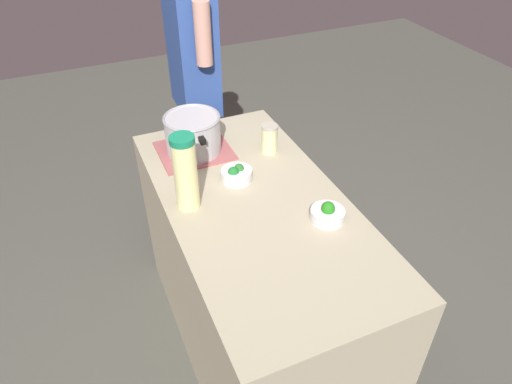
% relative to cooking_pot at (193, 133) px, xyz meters
% --- Properties ---
extents(ground_plane, '(8.00, 8.00, 0.00)m').
position_rel_cooking_pot_xyz_m(ground_plane, '(-0.45, -0.11, -1.01)').
color(ground_plane, '#505148').
extents(counter_slab, '(1.39, 0.69, 0.92)m').
position_rel_cooking_pot_xyz_m(counter_slab, '(-0.45, -0.11, -0.55)').
color(counter_slab, tan).
rests_on(counter_slab, ground_plane).
extents(dish_cloth, '(0.29, 0.32, 0.01)m').
position_rel_cooking_pot_xyz_m(dish_cloth, '(-0.00, 0.00, -0.09)').
color(dish_cloth, '#A65656').
rests_on(dish_cloth, counter_slab).
extents(cooking_pot, '(0.32, 0.25, 0.17)m').
position_rel_cooking_pot_xyz_m(cooking_pot, '(0.00, 0.00, 0.00)').
color(cooking_pot, '#B7B7BC').
rests_on(cooking_pot, dish_cloth).
extents(lemonade_pitcher, '(0.09, 0.09, 0.31)m').
position_rel_cooking_pot_xyz_m(lemonade_pitcher, '(-0.36, 0.14, 0.06)').
color(lemonade_pitcher, '#F6F2A0').
rests_on(lemonade_pitcher, counter_slab).
extents(mason_jar, '(0.08, 0.08, 0.13)m').
position_rel_cooking_pot_xyz_m(mason_jar, '(-0.13, -0.31, -0.03)').
color(mason_jar, beige).
rests_on(mason_jar, counter_slab).
extents(broccoli_bowl_front, '(0.13, 0.13, 0.07)m').
position_rel_cooking_pot_xyz_m(broccoli_bowl_front, '(-0.28, -0.10, -0.07)').
color(broccoli_bowl_front, silver).
rests_on(broccoli_bowl_front, counter_slab).
extents(broccoli_bowl_center, '(0.13, 0.13, 0.08)m').
position_rel_cooking_pot_xyz_m(broccoli_bowl_center, '(-0.65, -0.32, -0.07)').
color(broccoli_bowl_center, silver).
rests_on(broccoli_bowl_center, counter_slab).
extents(person_cook, '(0.50, 0.21, 1.68)m').
position_rel_cooking_pot_xyz_m(person_cook, '(0.55, -0.18, -0.08)').
color(person_cook, '#A69886').
rests_on(person_cook, ground_plane).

